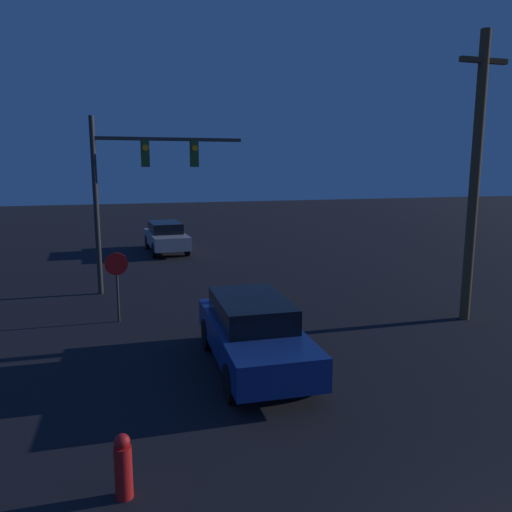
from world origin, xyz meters
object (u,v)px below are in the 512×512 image
Objects in this scene: traffic_signal_mast at (135,176)px; utility_pole at (475,176)px; car_far at (166,236)px; stop_sign at (117,274)px; fire_hydrant at (123,466)px; car_near at (253,331)px.

traffic_signal_mast is 10.92m from utility_pole.
traffic_signal_mast reaches higher than car_far.
utility_pole is (9.80, -2.67, 2.78)m from stop_sign.
car_far is 0.59× the size of utility_pole.
fire_hydrant is (-9.99, -5.43, -3.72)m from utility_pole.
car_far is (0.03, 16.07, 0.00)m from car_near.
car_near is 2.33× the size of stop_sign.
traffic_signal_mast is at bearing 145.10° from utility_pole.
car_near reaches higher than fire_hydrant.
car_far is 20.08m from fire_hydrant.
utility_pole is at bearing -15.25° from stop_sign.
utility_pole reaches higher than car_near.
car_far is 2.32× the size of stop_sign.
fire_hydrant is at bearing -95.06° from traffic_signal_mast.
car_near is at bearing 51.97° from fire_hydrant.
stop_sign is (-2.77, 4.32, 0.57)m from car_near.
car_far is 0.77× the size of traffic_signal_mast.
car_far is at bearing 76.57° from traffic_signal_mast.
utility_pole is (7.00, -14.42, 3.34)m from car_far.
stop_sign reaches higher than fire_hydrant.
car_near is 1.00× the size of car_far.
traffic_signal_mast reaches higher than stop_sign.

